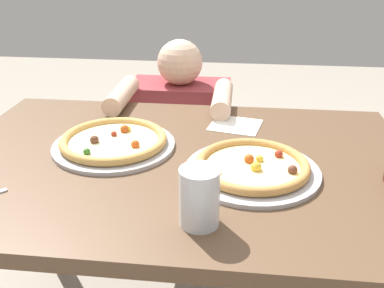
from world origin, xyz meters
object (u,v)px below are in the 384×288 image
(water_cup_clear, at_px, (200,197))
(diner_seated, at_px, (181,159))
(pizza_near, at_px, (252,167))
(pizza_far, at_px, (114,142))

(water_cup_clear, xyz_separation_m, diner_seated, (-0.18, 0.95, -0.40))
(pizza_near, height_order, water_cup_clear, water_cup_clear)
(pizza_near, height_order, pizza_far, same)
(pizza_far, xyz_separation_m, diner_seated, (0.11, 0.60, -0.35))
(water_cup_clear, relative_size, diner_seated, 0.14)
(pizza_far, bearing_deg, diner_seated, 79.26)
(pizza_near, distance_m, pizza_far, 0.42)
(pizza_near, relative_size, pizza_far, 0.99)
(pizza_far, bearing_deg, water_cup_clear, -50.70)
(water_cup_clear, distance_m, diner_seated, 1.05)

